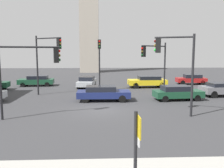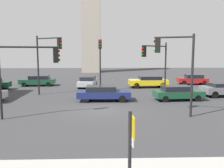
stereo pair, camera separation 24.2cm
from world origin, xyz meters
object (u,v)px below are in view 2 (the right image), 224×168
at_px(traffic_light_0, 29,64).
at_px(traffic_light_2, 100,56).
at_px(direction_sign, 131,145).
at_px(car_6, 178,93).
at_px(traffic_light_1, 155,58).
at_px(car_2, 38,80).
at_px(car_3, 149,81).
at_px(car_4, 103,93).
at_px(car_7, 88,82).
at_px(car_0, 224,89).
at_px(traffic_light_3, 175,58).
at_px(traffic_light_4, 48,54).
at_px(car_1, 193,79).

xyz_separation_m(traffic_light_0, traffic_light_2, (4.54, 11.02, 0.39)).
xyz_separation_m(direction_sign, car_6, (5.97, 15.32, -1.08)).
distance_m(traffic_light_1, car_6, 4.30).
bearing_deg(car_2, car_6, 142.29).
xyz_separation_m(traffic_light_0, traffic_light_1, (10.10, 8.09, 0.18)).
relative_size(car_3, car_4, 1.01).
distance_m(traffic_light_2, car_4, 6.44).
bearing_deg(car_7, car_3, 91.94).
distance_m(car_3, car_6, 8.23).
distance_m(direction_sign, traffic_light_0, 11.51).
height_order(car_0, car_4, car_0).
bearing_deg(car_6, traffic_light_3, -114.26).
distance_m(traffic_light_4, car_3, 12.84).
height_order(direction_sign, car_3, direction_sign).
bearing_deg(direction_sign, car_0, 54.91).
xyz_separation_m(direction_sign, car_7, (-2.79, 23.97, -1.07)).
xyz_separation_m(traffic_light_1, car_7, (-7.17, 6.05, -3.04)).
height_order(car_3, car_6, car_3).
relative_size(traffic_light_4, car_6, 1.33).
distance_m(direction_sign, traffic_light_4, 19.15).
relative_size(traffic_light_3, car_7, 1.25).
bearing_deg(car_4, car_0, 8.67).
height_order(direction_sign, car_7, direction_sign).
bearing_deg(traffic_light_0, car_7, 61.35).
bearing_deg(traffic_light_4, car_3, 60.64).
height_order(traffic_light_0, car_1, traffic_light_0).
xyz_separation_m(car_3, car_6, (1.21, -8.14, -0.07)).
bearing_deg(traffic_light_4, car_0, 31.31).
bearing_deg(car_0, car_7, 148.50).
bearing_deg(car_0, traffic_light_1, 167.90).
height_order(traffic_light_2, car_1, traffic_light_2).
height_order(traffic_light_0, traffic_light_4, traffic_light_4).
bearing_deg(car_4, car_3, 55.60).
height_order(traffic_light_0, traffic_light_3, traffic_light_3).
bearing_deg(traffic_light_4, car_2, 146.20).
distance_m(direction_sign, car_2, 27.15).
relative_size(car_1, car_6, 0.89).
relative_size(traffic_light_1, traffic_light_2, 0.93).
bearing_deg(traffic_light_0, traffic_light_1, 21.73).
bearing_deg(car_4, car_7, 102.68).
bearing_deg(traffic_light_1, traffic_light_2, -66.84).
xyz_separation_m(traffic_light_4, car_2, (-3.08, 7.55, -3.51)).
relative_size(traffic_light_3, car_1, 1.39).
bearing_deg(car_1, traffic_light_0, 46.32).
distance_m(traffic_light_0, car_0, 18.56).
distance_m(car_1, car_3, 7.03).
height_order(car_1, car_6, car_1).
xyz_separation_m(car_1, car_7, (-14.06, -2.15, -0.01)).
relative_size(car_1, car_7, 0.90).
height_order(car_1, car_3, car_3).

